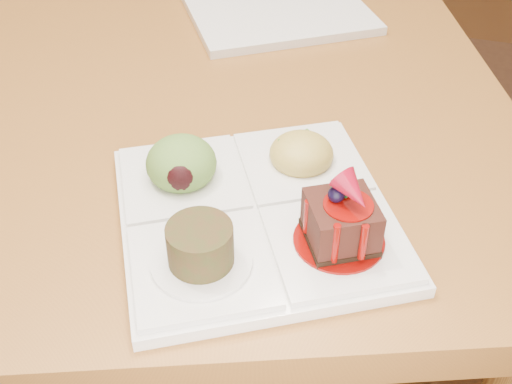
{
  "coord_description": "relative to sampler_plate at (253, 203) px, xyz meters",
  "views": [
    {
      "loc": [
        0.16,
        -1.18,
        1.15
      ],
      "look_at": [
        0.19,
        -0.75,
        0.79
      ],
      "focal_mm": 45.0,
      "sensor_mm": 36.0,
      "label": 1
    }
  ],
  "objects": [
    {
      "name": "second_plate",
      "position": [
        0.06,
        0.45,
        -0.01
      ],
      "size": [
        0.29,
        0.29,
        0.01
      ],
      "primitive_type": "cube",
      "rotation": [
        0.0,
        0.0,
        0.22
      ],
      "color": "white",
      "rests_on": "dining_table"
    },
    {
      "name": "sampler_plate",
      "position": [
        0.0,
        0.0,
        0.0
      ],
      "size": [
        0.27,
        0.27,
        0.09
      ],
      "rotation": [
        0.0,
        0.0,
        0.15
      ],
      "color": "white",
      "rests_on": "dining_table"
    },
    {
      "name": "ground",
      "position": [
        -0.19,
        0.75,
        -0.77
      ],
      "size": [
        6.0,
        6.0,
        0.0
      ],
      "primitive_type": "plane",
      "color": "brown"
    }
  ]
}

